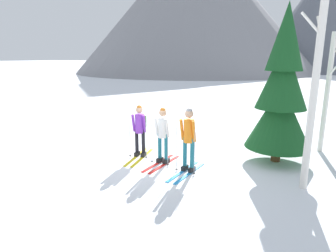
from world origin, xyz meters
The scene contains 8 objects.
ground_plane centered at (0.00, 0.00, 0.00)m, with size 400.00×400.00×0.00m, color white.
skier_in_purple centered at (-0.70, 0.27, 0.92)m, with size 0.61×1.74×1.65m.
skier_in_white centered at (0.20, 0.00, 0.91)m, with size 0.61×1.67×1.67m.
skier_in_orange centered at (1.10, -0.32, 0.98)m, with size 0.60×1.71×1.78m.
pine_tree_near centered at (3.27, 1.50, 2.09)m, with size 1.89×1.89×4.56m.
birch_tree_tall centered at (3.99, -0.21, 2.32)m, with size 0.53×0.70×4.54m.
birch_tree_slender centered at (4.60, 3.07, 1.98)m, with size 0.63×0.76×3.86m.
mountain_ridge_distant centered at (-9.23, 54.69, 13.17)m, with size 63.45×51.76×26.81m.
Camera 1 is at (3.50, -7.41, 3.08)m, focal length 30.89 mm.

